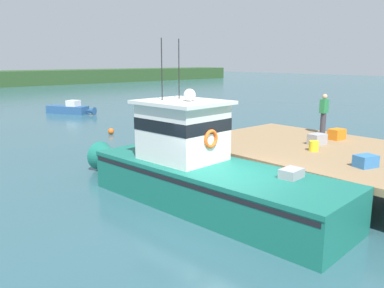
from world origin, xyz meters
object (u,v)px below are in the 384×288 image
object	(u,v)px
bait_bucket	(314,146)
crate_single_far	(366,161)
main_fishing_boat	(198,170)
moored_boat_far_right	(71,109)
moored_boat_outer_mooring	(166,116)
crate_single_by_cleat	(317,139)
mooring_buoy_spare_mooring	(111,131)
deckhand_by_the_boat	(324,113)
crate_stack_mid_dock	(337,134)
mooring_buoy_inshore	(153,124)

from	to	relation	value
bait_bucket	crate_single_far	bearing A→B (deg)	-108.35
main_fishing_boat	bait_bucket	world-z (taller)	main_fishing_boat
main_fishing_boat	moored_boat_far_right	bearing A→B (deg)	74.75
crate_single_far	moored_boat_outer_mooring	size ratio (longest dim) A/B	0.14
crate_single_by_cleat	moored_boat_outer_mooring	distance (m)	14.80
moored_boat_far_right	mooring_buoy_spare_mooring	size ratio (longest dim) A/B	11.98
deckhand_by_the_boat	mooring_buoy_spare_mooring	bearing A→B (deg)	106.36
deckhand_by_the_boat	crate_stack_mid_dock	bearing A→B (deg)	-124.07
main_fishing_boat	bait_bucket	distance (m)	4.21
bait_bucket	mooring_buoy_inshore	size ratio (longest dim) A/B	0.82
crate_single_by_cleat	crate_single_far	xyz separation A→B (m)	(-1.68, -2.55, -0.02)
crate_single_by_cleat	bait_bucket	world-z (taller)	crate_single_by_cleat
crate_single_by_cleat	moored_boat_far_right	xyz separation A→B (m)	(0.85, 22.21, -1.03)
moored_boat_far_right	mooring_buoy_spare_mooring	world-z (taller)	moored_boat_far_right
crate_single_by_cleat	deckhand_by_the_boat	size ratio (longest dim) A/B	0.37
crate_single_by_cleat	mooring_buoy_spare_mooring	size ratio (longest dim) A/B	1.76
crate_single_by_cleat	mooring_buoy_spare_mooring	distance (m)	12.47
crate_single_by_cleat	crate_stack_mid_dock	bearing A→B (deg)	0.26
crate_stack_mid_dock	moored_boat_outer_mooring	world-z (taller)	crate_stack_mid_dock
crate_stack_mid_dock	deckhand_by_the_boat	xyz separation A→B (m)	(0.67, 0.99, 0.66)
crate_single_far	moored_boat_outer_mooring	xyz separation A→B (m)	(5.82, 16.73, -1.00)
main_fishing_boat	bait_bucket	bearing A→B (deg)	-19.22
moored_boat_outer_mooring	mooring_buoy_spare_mooring	world-z (taller)	moored_boat_outer_mooring
bait_bucket	moored_boat_outer_mooring	world-z (taller)	bait_bucket
crate_single_by_cleat	moored_boat_far_right	distance (m)	22.25
main_fishing_boat	crate_stack_mid_dock	bearing A→B (deg)	-8.02
crate_single_by_cleat	bait_bucket	size ratio (longest dim) A/B	1.76
bait_bucket	moored_boat_outer_mooring	distance (m)	15.56
crate_single_far	main_fishing_boat	bearing A→B (deg)	133.48
crate_single_far	mooring_buoy_inshore	size ratio (longest dim) A/B	1.46
deckhand_by_the_boat	moored_boat_outer_mooring	world-z (taller)	deckhand_by_the_boat
moored_boat_outer_mooring	deckhand_by_the_boat	bearing A→B (deg)	-98.92
crate_stack_mid_dock	crate_single_far	size ratio (longest dim) A/B	1.00
moored_boat_far_right	crate_stack_mid_dock	bearing A→B (deg)	-88.60
crate_single_far	deckhand_by_the_boat	xyz separation A→B (m)	(3.75, 3.55, 0.69)
main_fishing_boat	mooring_buoy_inshore	size ratio (longest dim) A/B	24.05
moored_boat_outer_mooring	mooring_buoy_inshore	bearing A→B (deg)	-145.94
crate_stack_mid_dock	deckhand_by_the_boat	world-z (taller)	deckhand_by_the_boat
main_fishing_boat	deckhand_by_the_boat	size ratio (longest dim) A/B	6.08
mooring_buoy_inshore	mooring_buoy_spare_mooring	world-z (taller)	mooring_buoy_inshore
deckhand_by_the_boat	moored_boat_outer_mooring	size ratio (longest dim) A/B	0.38
crate_single_far	bait_bucket	xyz separation A→B (m)	(0.69, 2.07, -0.00)
bait_bucket	mooring_buoy_spare_mooring	size ratio (longest dim) A/B	1.00
crate_stack_mid_dock	deckhand_by_the_boat	bearing A→B (deg)	55.93
crate_stack_mid_dock	crate_single_far	bearing A→B (deg)	-140.26
moored_boat_far_right	deckhand_by_the_boat	bearing A→B (deg)	-86.72
deckhand_by_the_boat	moored_boat_far_right	world-z (taller)	deckhand_by_the_boat
crate_single_by_cleat	mooring_buoy_spare_mooring	bearing A→B (deg)	95.85
mooring_buoy_inshore	deckhand_by_the_boat	bearing A→B (deg)	-89.49
bait_bucket	main_fishing_boat	bearing A→B (deg)	160.78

